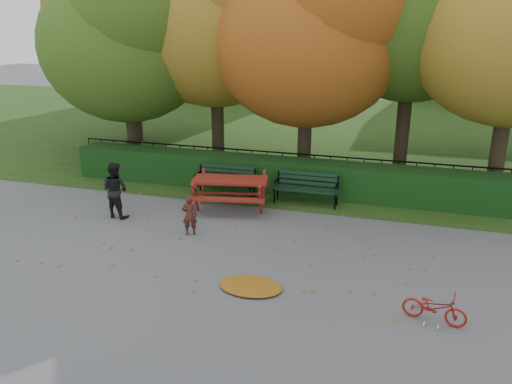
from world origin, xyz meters
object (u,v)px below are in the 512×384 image
(tree_c, at_px, (318,23))
(bench_left, at_px, (226,178))
(tree_a, at_px, (130,33))
(tree_b, at_px, (222,4))
(tree_f, at_px, (132,0))
(adult, at_px, (115,190))
(child, at_px, (190,215))
(picnic_table, at_px, (230,185))
(bicycle, at_px, (434,307))
(bench_right, at_px, (307,186))

(tree_c, xyz_separation_m, bench_left, (-2.13, -2.26, -4.30))
(tree_a, xyz_separation_m, tree_b, (2.74, 1.17, 0.88))
(tree_f, bearing_deg, adult, -65.14)
(child, bearing_deg, tree_c, -129.00)
(tree_f, xyz_separation_m, adult, (3.70, -7.98, -4.96))
(tree_c, xyz_separation_m, picnic_table, (-1.63, -3.26, -4.16))
(tree_c, relative_size, tree_f, 0.87)
(tree_b, bearing_deg, picnic_table, -67.83)
(tree_b, distance_m, child, 7.87)
(tree_c, height_order, bicycle, tree_c)
(tree_b, bearing_deg, adult, -100.27)
(tree_c, bearing_deg, bench_right, -83.30)
(tree_f, xyz_separation_m, bench_left, (5.83, -5.54, -5.17))
(tree_a, relative_size, adult, 5.10)
(adult, bearing_deg, tree_a, -59.55)
(bicycle, bearing_deg, picnic_table, 61.65)
(tree_a, height_order, bench_right, tree_a)
(tree_a, height_order, tree_b, tree_b)
(child, relative_size, bicycle, 0.92)
(tree_f, xyz_separation_m, bench_right, (8.23, -5.54, -5.17))
(bench_right, bearing_deg, adult, -151.74)
(bicycle, bearing_deg, bench_right, 42.81)
(bench_left, bearing_deg, tree_c, 46.64)
(tree_a, height_order, bench_left, tree_a)
(bench_left, bearing_deg, child, -86.57)
(bench_right, bearing_deg, bicycle, -57.92)
(bench_left, distance_m, picnic_table, 1.13)
(tree_b, relative_size, bicycle, 8.34)
(bench_right, bearing_deg, picnic_table, -152.07)
(tree_b, bearing_deg, bench_right, -40.67)
(tree_a, distance_m, tree_b, 3.11)
(tree_a, height_order, tree_f, tree_f)
(picnic_table, bearing_deg, bench_right, 16.64)
(tree_a, distance_m, adult, 6.00)
(bicycle, bearing_deg, tree_c, 36.00)
(tree_b, height_order, bicycle, tree_b)
(picnic_table, height_order, bicycle, picnic_table)
(child, bearing_deg, bench_left, -105.01)
(tree_f, height_order, child, tree_f)
(tree_b, bearing_deg, child, -77.59)
(tree_c, relative_size, picnic_table, 3.53)
(tree_c, bearing_deg, bench_left, -133.36)
(tree_c, bearing_deg, tree_a, -176.35)
(tree_b, xyz_separation_m, bench_left, (1.14, -3.04, -4.88))
(tree_a, bearing_deg, picnic_table, -33.24)
(tree_c, xyz_separation_m, adult, (-4.27, -4.70, -4.09))
(adult, bearing_deg, tree_f, -56.78)
(adult, height_order, bicycle, adult)
(tree_b, height_order, tree_c, tree_b)
(bench_right, bearing_deg, tree_a, 163.39)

